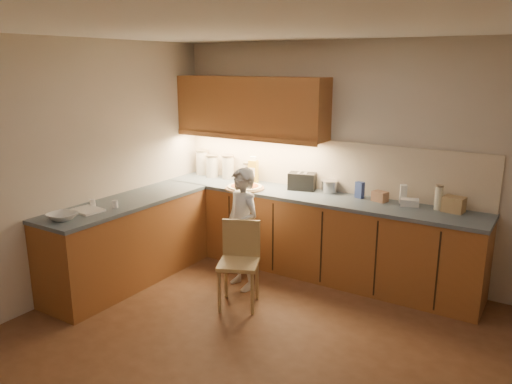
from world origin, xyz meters
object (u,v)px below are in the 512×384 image
at_px(child, 242,229).
at_px(oil_jug, 253,171).
at_px(wooden_chair, 240,257).
at_px(toaster, 302,181).
at_px(pizza_on_board, 245,187).

xyz_separation_m(child, oil_jug, (-0.43, 0.90, 0.42)).
relative_size(wooden_chair, toaster, 2.46).
bearing_deg(toaster, wooden_chair, -106.12).
distance_m(wooden_chair, toaster, 1.35).
xyz_separation_m(oil_jug, toaster, (0.67, 0.01, -0.05)).
relative_size(child, oil_jug, 3.98).
height_order(pizza_on_board, child, child).
height_order(pizza_on_board, wooden_chair, pizza_on_board).
relative_size(child, toaster, 3.82).
bearing_deg(child, toaster, 98.10).
distance_m(oil_jug, toaster, 0.67).
relative_size(wooden_chair, oil_jug, 2.56).
xyz_separation_m(pizza_on_board, oil_jug, (-0.09, 0.32, 0.13)).
distance_m(pizza_on_board, child, 0.73).
distance_m(wooden_chair, oil_jug, 1.50).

